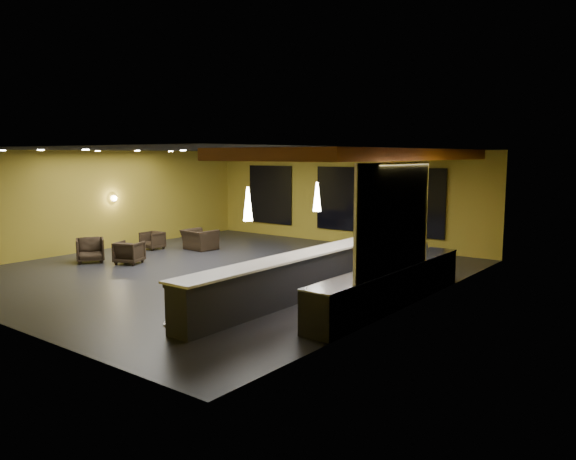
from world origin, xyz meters
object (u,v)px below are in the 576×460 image
Objects in this scene: armchair_c at (152,240)px; bar_stool_4 at (351,253)px; bar_stool_3 at (322,260)px; staff_a at (394,252)px; bar_stool_0 at (173,298)px; pendant_2 at (369,191)px; pendant_0 at (248,204)px; bar_counter at (305,276)px; bar_stool_2 at (277,271)px; staff_c at (419,255)px; armchair_d at (200,240)px; armchair_a at (90,250)px; bar_stool_1 at (234,284)px; staff_b at (416,254)px; pendant_1 at (317,197)px; armchair_b at (129,252)px; column at (395,209)px; prep_counter at (390,287)px.

bar_stool_4 is (7.45, 1.26, 0.16)m from armchair_c.
staff_a is at bearing 22.80° from bar_stool_3.
bar_stool_0 is at bearing -127.11° from staff_a.
pendant_2 is 2.06m from bar_stool_4.
pendant_0 reaches higher than bar_stool_0.
armchair_c is (-8.23, 2.12, -0.18)m from bar_counter.
bar_stool_0 is at bearing -90.75° from bar_stool_2.
staff_c is 1.40× the size of armchair_d.
armchair_a is 0.77× the size of armchair_d.
pendant_2 is 0.97× the size of bar_stool_1.
bar_stool_1 is 4.94m from bar_stool_4.
staff_b is at bearing 63.07° from bar_stool_1.
staff_a is 1.98× the size of bar_stool_0.
bar_stool_4 is (7.07, 4.02, 0.10)m from armchair_a.
armchair_d is 8.91m from bar_stool_0.
bar_stool_4 is (-0.78, 5.38, -1.87)m from pendant_0.
bar_counter is at bearing -90.00° from pendant_1.
armchair_b is 6.81m from bar_stool_0.
bar_stool_2 reaches higher than armchair_c.
armchair_a is at bearing -150.41° from bar_stool_4.
armchair_d is (-6.85, 2.60, -1.99)m from pendant_1.
bar_stool_3 is at bearing 89.61° from bar_stool_0.
column reaches higher than bar_stool_0.
armchair_c is 1.70m from armchair_d.
armchair_c is 7.52m from bar_stool_3.
armchair_c is at bearing 163.25° from bar_stool_2.
pendant_2 is 6.69m from bar_stool_0.
pendant_0 is 0.46× the size of staff_b.
bar_stool_1 is (-0.85, -4.56, -1.89)m from pendant_2.
pendant_1 is at bearing 79.06° from bar_stool_0.
staff_a reaches higher than bar_stool_1.
armchair_b is at bearing -176.47° from prep_counter.
prep_counter is 7.35× the size of bar_stool_3.
bar_stool_1 is at bearing -106.20° from staff_c.
armchair_b is 2.66m from armchair_c.
staff_c is at bearing -53.17° from staff_b.
prep_counter is 8.57× the size of pendant_0.
staff_a is at bearing -25.18° from bar_stool_4.
pendant_2 is at bearing 135.42° from staff_a.
bar_stool_2 is at bearing -137.80° from pendant_1.
bar_stool_4 is (-1.83, 0.86, -0.36)m from staff_a.
staff_c is (0.14, -0.11, 0.02)m from staff_b.
pendant_0 is 8.21m from armchair_a.
bar_stool_2 reaches higher than bar_stool_0.
armchair_d is at bearing 17.53° from armchair_a.
armchair_b is 1.02× the size of bar_stool_4.
pendant_0 is at bearing -123.24° from staff_a.
pendant_0 is 5.43m from staff_b.
pendant_0 is 1.00× the size of pendant_1.
column is 8.25m from armchair_b.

